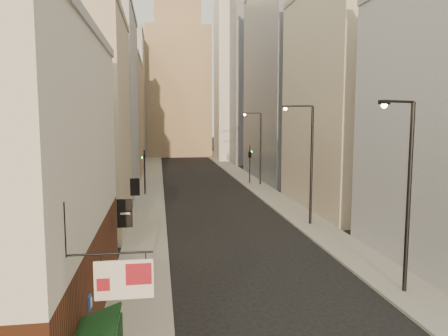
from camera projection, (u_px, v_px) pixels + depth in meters
sidewalk_left at (152, 176)px, 63.47m from camera, size 3.00×140.00×0.15m
sidewalk_right at (240, 174)px, 65.39m from camera, size 3.00×140.00×0.15m
near_building_left at (16, 183)px, 16.94m from camera, size 8.30×23.04×12.30m
left_bldg_beige at (72, 125)px, 33.26m from camera, size 8.00×12.00×16.00m
left_bldg_grey at (99, 104)px, 48.74m from camera, size 8.00×16.00×20.00m
left_bldg_tan at (115, 118)px, 66.60m from camera, size 8.00×18.00×17.00m
left_bldg_wingrid at (124, 100)px, 85.84m from camera, size 8.00×20.00×24.00m
right_bldg_beige at (348, 102)px, 40.50m from camera, size 8.00×16.00×20.00m
right_bldg_wingrid at (286, 85)px, 59.80m from camera, size 8.00×20.00×26.00m
highrise at (276, 31)px, 86.73m from camera, size 21.00×23.00×51.20m
clock_tower at (177, 77)px, 98.60m from camera, size 14.00×14.00×44.90m
white_tower at (236, 66)px, 86.36m from camera, size 8.00×8.00×41.50m
streetlamp_near at (406, 186)px, 20.57m from camera, size 2.30×1.14×9.34m
streetlamp_mid at (308, 158)px, 34.19m from camera, size 2.38×1.06×9.51m
streetlamp_far at (259, 144)px, 54.67m from camera, size 2.30×0.98×9.16m
traffic_light_left at (144, 162)px, 47.68m from camera, size 0.63×0.60×5.00m
traffic_light_right at (250, 154)px, 55.81m from camera, size 0.81×0.81×5.00m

